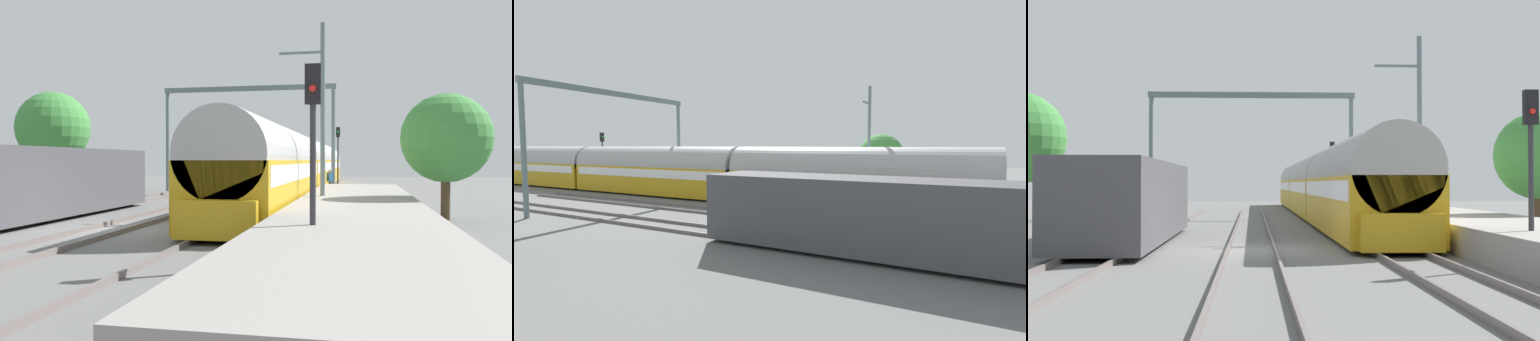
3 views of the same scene
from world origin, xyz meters
The scene contains 13 objects.
ground centered at (0.00, 0.00, 0.00)m, with size 120.00×120.00×0.00m, color slate.
track_far_west centered at (-4.29, 0.00, 0.08)m, with size 1.52×60.00×0.16m.
track_west centered at (0.00, 0.00, 0.08)m, with size 1.52×60.00×0.16m.
track_east centered at (4.29, 0.00, 0.08)m, with size 1.52×60.00×0.16m.
platform centered at (8.11, 2.00, 0.45)m, with size 4.40×28.00×0.90m.
passenger_train centered at (4.29, 22.14, 1.97)m, with size 2.93×49.20×3.82m.
freight_car centered at (-4.29, 2.77, 1.47)m, with size 2.80×13.00×2.70m.
person_crossing centered at (6.08, 20.84, 1.03)m, with size 0.44×0.46×1.73m.
railway_signal_near centered at (7.17, -4.52, 2.92)m, with size 0.36×0.30×4.52m.
railway_signal_far centered at (6.21, 31.01, 3.41)m, with size 0.36×0.30×5.35m.
catenary_gantry centered at (0.00, 21.33, 5.67)m, with size 12.98×0.28×7.86m.
catenary_pole_east_mid centered at (6.64, 5.22, 4.15)m, with size 1.90×0.20×8.00m.
tree_east_background centered at (11.52, 5.28, 3.22)m, with size 3.51×3.51×4.99m.
Camera 3 is at (0.01, -21.84, 2.11)m, focal length 48.25 mm.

